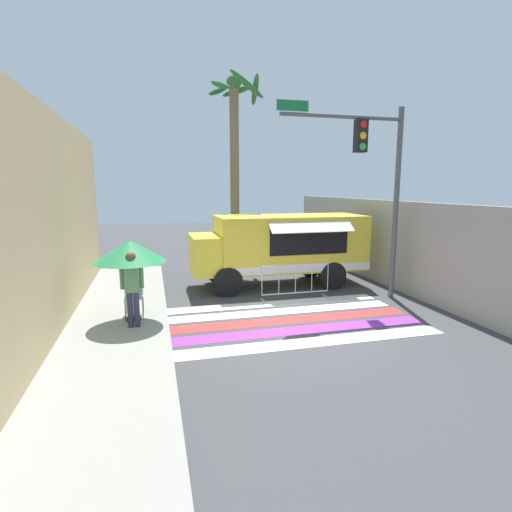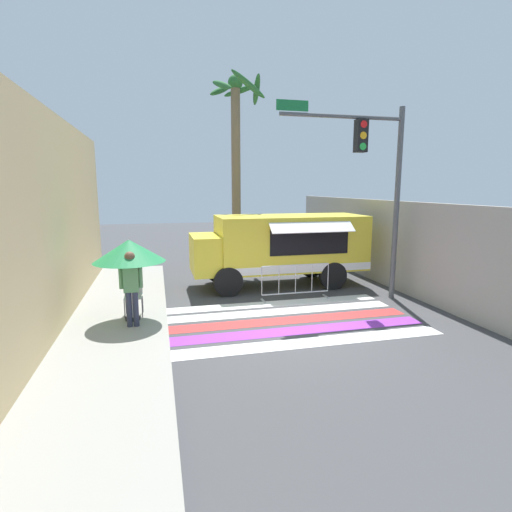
{
  "view_description": "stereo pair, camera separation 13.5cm",
  "coord_description": "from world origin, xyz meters",
  "px_view_note": "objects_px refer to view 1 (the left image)",
  "views": [
    {
      "loc": [
        -3.33,
        -8.77,
        3.38
      ],
      "look_at": [
        -0.34,
        2.68,
        1.33
      ],
      "focal_mm": 28.0,
      "sensor_mm": 36.0,
      "label": 1
    },
    {
      "loc": [
        -3.2,
        -8.8,
        3.38
      ],
      "look_at": [
        -0.34,
        2.68,
        1.33
      ],
      "focal_mm": 28.0,
      "sensor_mm": 36.0,
      "label": 2
    }
  ],
  "objects_px": {
    "food_truck": "(277,245)",
    "palm_tree": "(235,144)",
    "patio_umbrella": "(130,251)",
    "vendor_person": "(132,284)",
    "folding_chair": "(134,293)",
    "barricade_front": "(296,282)",
    "traffic_signal_pole": "(376,170)"
  },
  "relations": [
    {
      "from": "food_truck",
      "to": "palm_tree",
      "type": "height_order",
      "value": "palm_tree"
    },
    {
      "from": "patio_umbrella",
      "to": "vendor_person",
      "type": "distance_m",
      "value": 0.85
    },
    {
      "from": "patio_umbrella",
      "to": "folding_chair",
      "type": "height_order",
      "value": "patio_umbrella"
    },
    {
      "from": "patio_umbrella",
      "to": "barricade_front",
      "type": "xyz_separation_m",
      "value": [
        4.69,
        1.28,
        -1.33
      ]
    },
    {
      "from": "traffic_signal_pole",
      "to": "barricade_front",
      "type": "bearing_deg",
      "value": 166.22
    },
    {
      "from": "traffic_signal_pole",
      "to": "vendor_person",
      "type": "height_order",
      "value": "traffic_signal_pole"
    },
    {
      "from": "food_truck",
      "to": "patio_umbrella",
      "type": "distance_m",
      "value": 5.59
    },
    {
      "from": "folding_chair",
      "to": "vendor_person",
      "type": "distance_m",
      "value": 1.04
    },
    {
      "from": "patio_umbrella",
      "to": "palm_tree",
      "type": "distance_m",
      "value": 8.53
    },
    {
      "from": "folding_chair",
      "to": "vendor_person",
      "type": "bearing_deg",
      "value": -93.28
    },
    {
      "from": "palm_tree",
      "to": "vendor_person",
      "type": "bearing_deg",
      "value": -118.58
    },
    {
      "from": "barricade_front",
      "to": "palm_tree",
      "type": "distance_m",
      "value": 7.21
    },
    {
      "from": "patio_umbrella",
      "to": "palm_tree",
      "type": "bearing_deg",
      "value": 59.47
    },
    {
      "from": "vendor_person",
      "to": "food_truck",
      "type": "bearing_deg",
      "value": 46.35
    },
    {
      "from": "palm_tree",
      "to": "traffic_signal_pole",
      "type": "bearing_deg",
      "value": -64.38
    },
    {
      "from": "traffic_signal_pole",
      "to": "patio_umbrella",
      "type": "bearing_deg",
      "value": -173.94
    },
    {
      "from": "traffic_signal_pole",
      "to": "vendor_person",
      "type": "relative_size",
      "value": 3.19
    },
    {
      "from": "folding_chair",
      "to": "palm_tree",
      "type": "relative_size",
      "value": 0.12
    },
    {
      "from": "food_truck",
      "to": "traffic_signal_pole",
      "type": "xyz_separation_m",
      "value": [
        2.24,
        -2.33,
        2.45
      ]
    },
    {
      "from": "traffic_signal_pole",
      "to": "patio_umbrella",
      "type": "distance_m",
      "value": 7.23
    },
    {
      "from": "traffic_signal_pole",
      "to": "folding_chair",
      "type": "distance_m",
      "value": 7.58
    },
    {
      "from": "patio_umbrella",
      "to": "vendor_person",
      "type": "bearing_deg",
      "value": -85.71
    },
    {
      "from": "traffic_signal_pole",
      "to": "barricade_front",
      "type": "height_order",
      "value": "traffic_signal_pole"
    },
    {
      "from": "traffic_signal_pole",
      "to": "folding_chair",
      "type": "height_order",
      "value": "traffic_signal_pole"
    },
    {
      "from": "barricade_front",
      "to": "patio_umbrella",
      "type": "bearing_deg",
      "value": -164.79
    },
    {
      "from": "traffic_signal_pole",
      "to": "food_truck",
      "type": "bearing_deg",
      "value": 133.96
    },
    {
      "from": "food_truck",
      "to": "barricade_front",
      "type": "height_order",
      "value": "food_truck"
    },
    {
      "from": "barricade_front",
      "to": "palm_tree",
      "type": "height_order",
      "value": "palm_tree"
    },
    {
      "from": "traffic_signal_pole",
      "to": "barricade_front",
      "type": "distance_m",
      "value": 4.04
    },
    {
      "from": "patio_umbrella",
      "to": "palm_tree",
      "type": "relative_size",
      "value": 0.25
    },
    {
      "from": "food_truck",
      "to": "vendor_person",
      "type": "height_order",
      "value": "food_truck"
    },
    {
      "from": "food_truck",
      "to": "barricade_front",
      "type": "distance_m",
      "value": 1.99
    }
  ]
}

